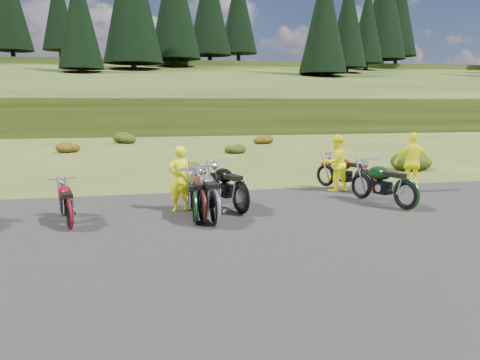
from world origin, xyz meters
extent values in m
plane|color=#3C4A18|center=(0.00, 0.00, 0.00)|extent=(300.00, 300.00, 0.00)
cube|color=black|center=(0.00, -2.00, 0.00)|extent=(20.00, 12.00, 0.04)
cube|color=#253612|center=(0.00, 110.00, 0.00)|extent=(300.00, 90.00, 9.17)
cylinder|color=black|center=(-21.00, 69.00, 9.48)|extent=(0.70, 0.70, 2.20)
cone|color=black|center=(-21.00, 69.00, 17.38)|extent=(6.16, 6.16, 14.00)
cylinder|color=black|center=(-15.00, 75.00, 10.27)|extent=(0.70, 0.70, 2.20)
cone|color=black|center=(-15.00, 75.00, 17.67)|extent=(5.72, 5.72, 13.00)
cylinder|color=black|center=(-9.00, 50.00, 5.69)|extent=(0.70, 0.70, 2.20)
cone|color=black|center=(-9.00, 50.00, 12.59)|extent=(5.28, 5.28, 12.00)
cylinder|color=black|center=(-3.00, 56.00, 6.88)|extent=(0.70, 0.70, 2.20)
cylinder|color=black|center=(3.00, 62.00, 8.08)|extent=(0.70, 0.70, 2.20)
cylinder|color=black|center=(9.00, 68.00, 9.28)|extent=(0.70, 0.70, 2.20)
cone|color=black|center=(9.00, 68.00, 18.18)|extent=(7.04, 7.04, 16.00)
cylinder|color=black|center=(15.00, 74.00, 10.27)|extent=(0.70, 0.70, 2.20)
cone|color=black|center=(15.00, 74.00, 18.67)|extent=(6.60, 6.60, 15.00)
cylinder|color=black|center=(21.00, 49.00, 5.49)|extent=(0.70, 0.70, 2.20)
cone|color=black|center=(21.00, 49.00, 13.39)|extent=(6.16, 6.16, 14.00)
cylinder|color=black|center=(27.00, 55.00, 6.68)|extent=(0.70, 0.70, 2.20)
cone|color=black|center=(27.00, 55.00, 14.08)|extent=(5.72, 5.72, 13.00)
cylinder|color=black|center=(33.00, 61.00, 7.88)|extent=(0.70, 0.70, 2.20)
cone|color=black|center=(33.00, 61.00, 14.78)|extent=(5.28, 5.28, 12.00)
cylinder|color=black|center=(39.00, 67.00, 9.08)|extent=(0.70, 0.70, 2.20)
cone|color=black|center=(39.00, 67.00, 18.98)|extent=(7.92, 7.92, 18.00)
cylinder|color=black|center=(45.00, 73.00, 10.27)|extent=(0.70, 0.70, 2.20)
cone|color=black|center=(45.00, 73.00, 19.67)|extent=(7.48, 7.48, 17.00)
ellipsoid|color=#63350C|center=(-6.20, 16.60, 0.38)|extent=(1.30, 1.30, 0.77)
ellipsoid|color=black|center=(-3.30, 21.90, 0.46)|extent=(1.56, 1.56, 0.92)
ellipsoid|color=#63350C|center=(-0.40, 9.20, 0.23)|extent=(0.77, 0.77, 0.45)
ellipsoid|color=black|center=(2.50, 14.50, 0.31)|extent=(1.03, 1.03, 0.61)
ellipsoid|color=#63350C|center=(5.40, 19.80, 0.38)|extent=(1.30, 1.30, 0.77)
ellipsoid|color=black|center=(8.30, 7.10, 0.46)|extent=(1.56, 1.56, 0.92)
ellipsoid|color=#63350C|center=(11.20, 12.40, 0.23)|extent=(0.77, 0.77, 0.45)
imported|color=#DFE00B|center=(-1.40, 1.66, 0.80)|extent=(0.68, 0.55, 1.60)
imported|color=#DFE00B|center=(3.37, 3.31, 0.84)|extent=(0.96, 0.84, 1.68)
imported|color=#DFE00B|center=(5.49, 2.64, 0.89)|extent=(1.11, 0.68, 1.77)
camera|label=1|loc=(-2.26, -9.64, 2.67)|focal=35.00mm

